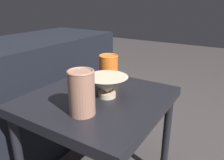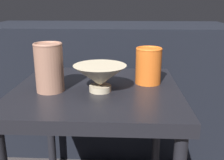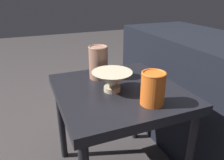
{
  "view_description": "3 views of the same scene",
  "coord_description": "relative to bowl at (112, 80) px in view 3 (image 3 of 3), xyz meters",
  "views": [
    {
      "loc": [
        -0.67,
        -0.49,
        0.88
      ],
      "look_at": [
        0.01,
        -0.06,
        0.59
      ],
      "focal_mm": 35.0,
      "sensor_mm": 36.0,
      "label": 1
    },
    {
      "loc": [
        0.1,
        -0.85,
        0.79
      ],
      "look_at": [
        0.06,
        -0.06,
        0.55
      ],
      "focal_mm": 42.0,
      "sensor_mm": 36.0,
      "label": 2
    },
    {
      "loc": [
        0.8,
        -0.36,
        0.92
      ],
      "look_at": [
        0.03,
        -0.04,
        0.57
      ],
      "focal_mm": 35.0,
      "sensor_mm": 36.0,
      "label": 3
    }
  ],
  "objects": [
    {
      "name": "couch_backdrop",
      "position": [
        -0.02,
        0.61,
        -0.22
      ],
      "size": [
        1.31,
        0.5,
        0.67
      ],
      "color": "black",
      "rests_on": "ground_plane"
    },
    {
      "name": "bowl",
      "position": [
        0.0,
        0.0,
        0.0
      ],
      "size": [
        0.17,
        0.17,
        0.09
      ],
      "color": "#C1B293",
      "rests_on": "table"
    },
    {
      "name": "table",
      "position": [
        -0.02,
        0.04,
        -0.11
      ],
      "size": [
        0.56,
        0.54,
        0.51
      ],
      "color": "black",
      "rests_on": "ground_plane"
    },
    {
      "name": "vase_colorful_right",
      "position": [
        0.16,
        0.1,
        0.02
      ],
      "size": [
        0.09,
        0.09,
        0.13
      ],
      "color": "orange",
      "rests_on": "table"
    },
    {
      "name": "vase_textured_left",
      "position": [
        -0.16,
        -0.0,
        0.03
      ],
      "size": [
        0.09,
        0.09,
        0.16
      ],
      "color": "#996B56",
      "rests_on": "table"
    }
  ]
}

